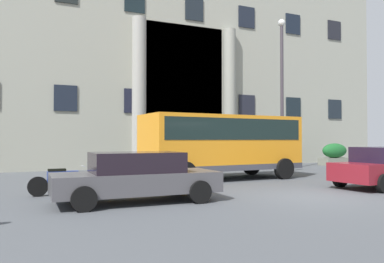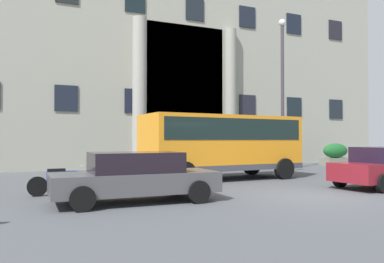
{
  "view_description": "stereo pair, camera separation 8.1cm",
  "coord_description": "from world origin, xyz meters",
  "px_view_note": "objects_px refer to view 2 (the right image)",
  "views": [
    {
      "loc": [
        -7.99,
        -9.14,
        1.73
      ],
      "look_at": [
        -1.23,
        6.14,
        2.06
      ],
      "focal_mm": 35.99,
      "sensor_mm": 36.0,
      "label": 1
    },
    {
      "loc": [
        -7.92,
        -9.17,
        1.73
      ],
      "look_at": [
        -1.23,
        6.14,
        2.06
      ],
      "focal_mm": 35.99,
      "sensor_mm": 36.0,
      "label": 2
    }
  ],
  "objects_px": {
    "motorcycle_far_end": "(61,180)",
    "lamppost_plaza_centre": "(282,83)",
    "hedge_planter_far_west": "(159,159)",
    "parked_coupe_end": "(135,177)",
    "bus_stop_sign": "(288,144)",
    "orange_minibus": "(222,141)",
    "hedge_planter_west": "(335,155)",
    "hedge_planter_far_east": "(217,156)"
  },
  "relations": [
    {
      "from": "orange_minibus",
      "to": "hedge_planter_west",
      "type": "relative_size",
      "value": 3.5
    },
    {
      "from": "bus_stop_sign",
      "to": "hedge_planter_far_east",
      "type": "height_order",
      "value": "bus_stop_sign"
    },
    {
      "from": "bus_stop_sign",
      "to": "hedge_planter_far_west",
      "type": "distance_m",
      "value": 6.95
    },
    {
      "from": "hedge_planter_far_east",
      "to": "orange_minibus",
      "type": "bearing_deg",
      "value": -114.89
    },
    {
      "from": "hedge_planter_far_east",
      "to": "hedge_planter_far_west",
      "type": "distance_m",
      "value": 3.61
    },
    {
      "from": "lamppost_plaza_centre",
      "to": "parked_coupe_end",
      "type": "bearing_deg",
      "value": -145.16
    },
    {
      "from": "orange_minibus",
      "to": "hedge_planter_far_west",
      "type": "height_order",
      "value": "orange_minibus"
    },
    {
      "from": "hedge_planter_west",
      "to": "orange_minibus",
      "type": "bearing_deg",
      "value": -156.27
    },
    {
      "from": "hedge_planter_far_east",
      "to": "motorcycle_far_end",
      "type": "bearing_deg",
      "value": -141.38
    },
    {
      "from": "parked_coupe_end",
      "to": "hedge_planter_far_west",
      "type": "bearing_deg",
      "value": 68.04
    },
    {
      "from": "hedge_planter_far_east",
      "to": "hedge_planter_far_west",
      "type": "relative_size",
      "value": 1.39
    },
    {
      "from": "orange_minibus",
      "to": "hedge_planter_far_east",
      "type": "bearing_deg",
      "value": 60.96
    },
    {
      "from": "hedge_planter_west",
      "to": "hedge_planter_far_west",
      "type": "bearing_deg",
      "value": 178.84
    },
    {
      "from": "parked_coupe_end",
      "to": "lamppost_plaza_centre",
      "type": "xyz_separation_m",
      "value": [
        10.33,
        7.19,
        4.15
      ]
    },
    {
      "from": "motorcycle_far_end",
      "to": "hedge_planter_west",
      "type": "bearing_deg",
      "value": 19.0
    },
    {
      "from": "orange_minibus",
      "to": "bus_stop_sign",
      "type": "xyz_separation_m",
      "value": [
        5.01,
        1.99,
        -0.17
      ]
    },
    {
      "from": "hedge_planter_far_west",
      "to": "motorcycle_far_end",
      "type": "xyz_separation_m",
      "value": [
        -5.64,
        -7.21,
        -0.22
      ]
    },
    {
      "from": "hedge_planter_far_east",
      "to": "hedge_planter_far_west",
      "type": "bearing_deg",
      "value": -177.3
    },
    {
      "from": "orange_minibus",
      "to": "bus_stop_sign",
      "type": "relative_size",
      "value": 3.01
    },
    {
      "from": "orange_minibus",
      "to": "motorcycle_far_end",
      "type": "xyz_separation_m",
      "value": [
        -6.79,
        -2.1,
        -1.17
      ]
    },
    {
      "from": "hedge_planter_west",
      "to": "motorcycle_far_end",
      "type": "height_order",
      "value": "hedge_planter_west"
    },
    {
      "from": "motorcycle_far_end",
      "to": "lamppost_plaza_centre",
      "type": "xyz_separation_m",
      "value": [
        12.09,
        4.94,
        4.39
      ]
    },
    {
      "from": "hedge_planter_far_east",
      "to": "motorcycle_far_end",
      "type": "xyz_separation_m",
      "value": [
        -9.24,
        -7.38,
        -0.3
      ]
    },
    {
      "from": "hedge_planter_far_west",
      "to": "parked_coupe_end",
      "type": "relative_size",
      "value": 0.32
    },
    {
      "from": "orange_minibus",
      "to": "hedge_planter_far_east",
      "type": "distance_m",
      "value": 5.89
    },
    {
      "from": "bus_stop_sign",
      "to": "hedge_planter_far_east",
      "type": "xyz_separation_m",
      "value": [
        -2.56,
        3.29,
        -0.71
      ]
    },
    {
      "from": "lamppost_plaza_centre",
      "to": "motorcycle_far_end",
      "type": "bearing_deg",
      "value": -157.77
    },
    {
      "from": "orange_minibus",
      "to": "bus_stop_sign",
      "type": "bearing_deg",
      "value": 17.49
    },
    {
      "from": "bus_stop_sign",
      "to": "parked_coupe_end",
      "type": "distance_m",
      "value": 11.91
    },
    {
      "from": "bus_stop_sign",
      "to": "hedge_planter_far_west",
      "type": "height_order",
      "value": "bus_stop_sign"
    },
    {
      "from": "hedge_planter_far_west",
      "to": "motorcycle_far_end",
      "type": "distance_m",
      "value": 9.16
    },
    {
      "from": "orange_minibus",
      "to": "motorcycle_far_end",
      "type": "bearing_deg",
      "value": -166.94
    },
    {
      "from": "bus_stop_sign",
      "to": "lamppost_plaza_centre",
      "type": "distance_m",
      "value": 3.5
    },
    {
      "from": "orange_minibus",
      "to": "bus_stop_sign",
      "type": "distance_m",
      "value": 5.39
    },
    {
      "from": "motorcycle_far_end",
      "to": "lamppost_plaza_centre",
      "type": "distance_m",
      "value": 13.78
    },
    {
      "from": "hedge_planter_far_west",
      "to": "motorcycle_far_end",
      "type": "bearing_deg",
      "value": -128.03
    },
    {
      "from": "motorcycle_far_end",
      "to": "hedge_planter_far_west",
      "type": "bearing_deg",
      "value": 49.66
    },
    {
      "from": "parked_coupe_end",
      "to": "motorcycle_far_end",
      "type": "height_order",
      "value": "parked_coupe_end"
    },
    {
      "from": "orange_minibus",
      "to": "motorcycle_far_end",
      "type": "distance_m",
      "value": 7.21
    },
    {
      "from": "motorcycle_far_end",
      "to": "hedge_planter_far_east",
      "type": "bearing_deg",
      "value": 36.3
    },
    {
      "from": "lamppost_plaza_centre",
      "to": "hedge_planter_west",
      "type": "bearing_deg",
      "value": 19.35
    },
    {
      "from": "bus_stop_sign",
      "to": "lamppost_plaza_centre",
      "type": "height_order",
      "value": "lamppost_plaza_centre"
    }
  ]
}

